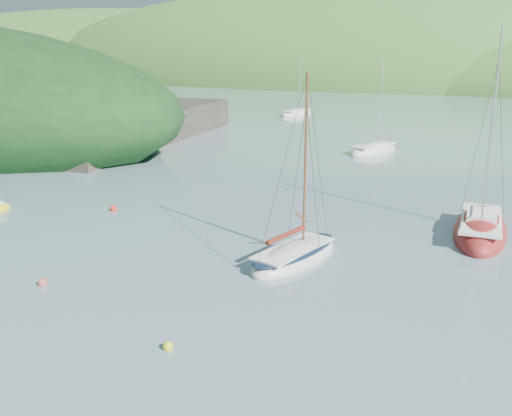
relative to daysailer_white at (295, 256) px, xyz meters
The scene contains 7 objects.
ground 8.88m from the daysailer_white, 112.41° to the right, with size 700.00×700.00×0.00m, color gray.
shoreline_hills 164.74m from the daysailer_white, 94.54° to the left, with size 690.00×135.00×56.00m.
daysailer_white is the anchor object (origin of this frame).
sloop_red 11.92m from the daysailer_white, 48.59° to the left, with size 3.90×8.90×12.76m.
distant_sloop_a 32.38m from the daysailer_white, 99.99° to the left, with size 4.61×7.55×10.17m.
distant_sloop_c 63.68m from the daysailer_white, 114.32° to the left, with size 4.04×7.29×9.86m.
mooring_buoys 4.02m from the daysailer_white, 138.96° to the right, with size 26.86×13.46×0.47m.
Camera 1 is at (14.76, -17.12, 10.76)m, focal length 40.00 mm.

